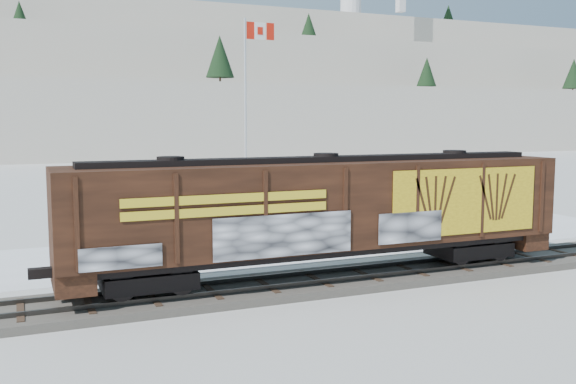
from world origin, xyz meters
name	(u,v)px	position (x,y,z in m)	size (l,w,h in m)	color
ground	(363,281)	(0.00, 0.00, 0.00)	(500.00, 500.00, 0.00)	white
rail_track	(363,277)	(0.00, 0.00, 0.15)	(50.00, 3.40, 0.43)	#59544C
parking_strip	(286,245)	(0.00, 7.50, 0.01)	(40.00, 8.00, 0.03)	white
hillside	(68,85)	(-0.05, 139.79, 14.37)	(360.00, 110.00, 93.00)	white
hopper_railcar	(326,208)	(-1.61, -0.01, 2.86)	(18.87, 3.06, 4.34)	black
flagpole	(247,147)	(0.85, 15.51, 4.47)	(2.30, 0.90, 12.01)	silver
car_silver	(195,233)	(-4.45, 7.77, 0.87)	(1.99, 4.94, 1.68)	#AEB1B6
car_white	(304,230)	(0.84, 7.31, 0.74)	(1.51, 4.32, 1.42)	white
car_dark	(419,226)	(6.41, 5.72, 0.82)	(2.21, 5.44, 1.58)	black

